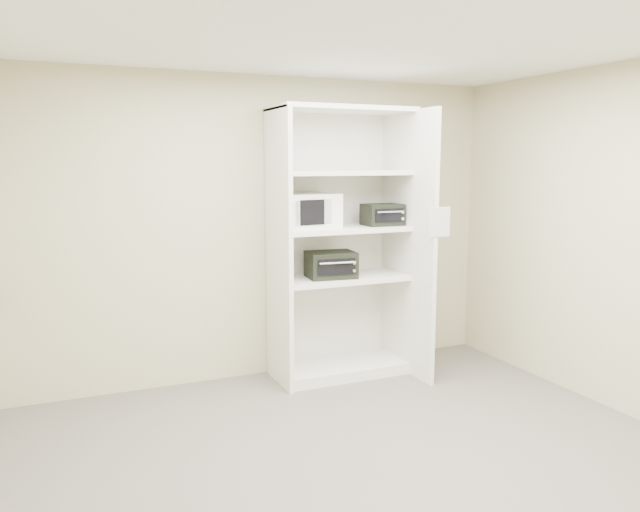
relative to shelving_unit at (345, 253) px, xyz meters
name	(u,v)px	position (x,y,z in m)	size (l,w,h in m)	color
floor	(366,467)	(-0.67, -1.70, -1.13)	(4.50, 4.00, 0.01)	#5E5851
ceiling	(371,30)	(-0.67, -1.70, 1.57)	(4.50, 4.00, 0.01)	white
wall_back	(265,229)	(-0.67, 0.30, 0.22)	(4.50, 0.02, 2.70)	beige
wall_right	(632,242)	(1.58, -1.70, 0.22)	(0.02, 4.00, 2.70)	beige
shelving_unit	(345,253)	(0.00, 0.00, 0.00)	(1.24, 0.92, 2.42)	white
microwave	(308,211)	(-0.34, 0.05, 0.39)	(0.50, 0.38, 0.30)	white
toaster_oven_upper	(382,215)	(0.35, -0.05, 0.34)	(0.34, 0.26, 0.20)	black
toaster_oven_lower	(331,265)	(-0.16, -0.04, -0.09)	(0.42, 0.32, 0.23)	black
paper_sign	(440,222)	(0.58, -0.63, 0.31)	(0.19, 0.01, 0.25)	white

